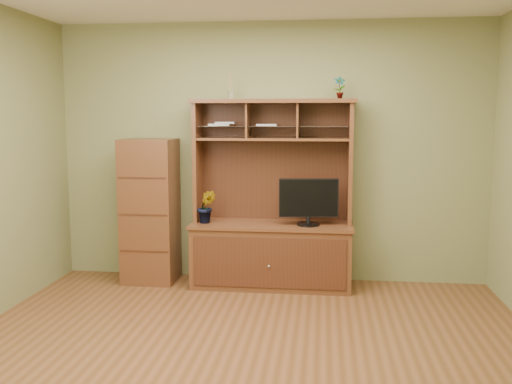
# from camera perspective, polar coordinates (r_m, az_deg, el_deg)

# --- Properties ---
(room) EXTENTS (4.54, 4.04, 2.74)m
(room) POSITION_cam_1_polar(r_m,az_deg,el_deg) (4.03, -1.17, 2.14)
(room) COLOR #563318
(room) RESTS_ON ground
(media_hutch) EXTENTS (1.66, 0.61, 1.90)m
(media_hutch) POSITION_cam_1_polar(r_m,az_deg,el_deg) (5.85, 1.59, -4.34)
(media_hutch) COLOR #4C2D15
(media_hutch) RESTS_ON room
(monitor) EXTENTS (0.59, 0.23, 0.47)m
(monitor) POSITION_cam_1_polar(r_m,az_deg,el_deg) (5.68, 5.28, -0.88)
(monitor) COLOR black
(monitor) RESTS_ON media_hutch
(orchid_plant) EXTENTS (0.20, 0.17, 0.34)m
(orchid_plant) POSITION_cam_1_polar(r_m,az_deg,el_deg) (5.81, -4.97, -1.47)
(orchid_plant) COLOR #33551D
(orchid_plant) RESTS_ON media_hutch
(top_plant) EXTENTS (0.12, 0.09, 0.22)m
(top_plant) POSITION_cam_1_polar(r_m,az_deg,el_deg) (5.78, 8.35, 10.30)
(top_plant) COLOR #3C6A25
(top_plant) RESTS_ON media_hutch
(reed_diffuser) EXTENTS (0.05, 0.05, 0.26)m
(reed_diffuser) POSITION_cam_1_polar(r_m,az_deg,el_deg) (5.86, -2.58, 10.23)
(reed_diffuser) COLOR silver
(reed_diffuser) RESTS_ON media_hutch
(magazines) EXTENTS (0.72, 0.19, 0.04)m
(magazines) POSITION_cam_1_polar(r_m,az_deg,el_deg) (5.84, -2.00, 6.79)
(magazines) COLOR #BBBBC0
(magazines) RESTS_ON media_hutch
(side_cabinet) EXTENTS (0.54, 0.49, 1.50)m
(side_cabinet) POSITION_cam_1_polar(r_m,az_deg,el_deg) (6.06, -10.54, -1.85)
(side_cabinet) COLOR #4C2D15
(side_cabinet) RESTS_ON room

